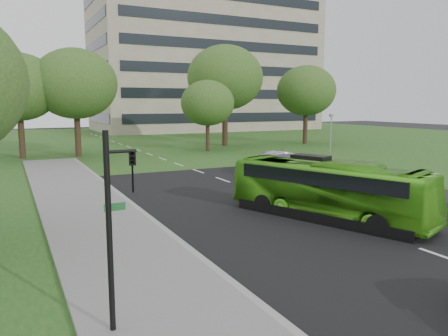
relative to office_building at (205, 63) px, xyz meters
name	(u,v)px	position (x,y,z in m)	size (l,w,h in m)	color
ground	(324,215)	(-21.96, -61.96, -12.50)	(160.00, 160.00, 0.00)	black
street_surfaces	(156,158)	(-22.34, -39.21, -12.47)	(120.00, 120.00, 0.15)	black
office_building	(205,63)	(0.00, 0.00, 0.00)	(40.10, 20.10, 25.00)	gray
tree_park_a	(18,87)	(-33.03, -34.00, -6.21)	(6.98, 6.98, 9.27)	black
tree_park_b	(75,84)	(-28.34, -34.71, -5.87)	(7.50, 7.50, 9.83)	black
tree_park_c	(208,103)	(-15.73, -35.87, -7.58)	(5.46, 5.46, 7.25)	black
tree_park_d	(225,78)	(-11.45, -31.32, -4.72)	(8.69, 8.69, 11.49)	black
tree_park_e	(306,91)	(-1.61, -33.49, -6.11)	(7.06, 7.06, 9.41)	black
bus	(328,190)	(-22.15, -62.42, -11.26)	(2.08, 8.89, 2.48)	#4FAE1D
sedan	(287,163)	(-17.05, -51.96, -11.68)	(1.73, 4.97, 1.64)	#99999D
traffic_light	(115,218)	(-32.32, -67.96, -9.95)	(0.69, 0.19, 4.34)	black
camera_pole	(331,128)	(-5.96, -43.34, -10.01)	(0.33, 0.29, 3.87)	gray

